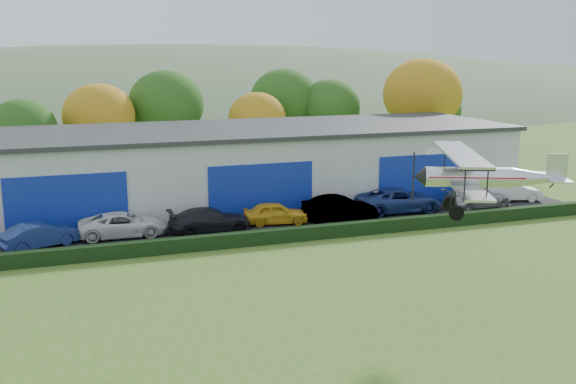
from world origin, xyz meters
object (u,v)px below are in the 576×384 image
object	(u,v)px
car_1	(40,235)
car_5	(339,209)
car_2	(124,225)
car_3	(210,220)
hangar	(238,164)
car_7	(477,198)
car_8	(513,192)
car_4	(276,213)
car_6	(399,200)
biplane	(482,175)

from	to	relation	value
car_1	car_5	bearing A→B (deg)	-113.84
car_2	car_5	size ratio (longest dim) A/B	1.05
car_3	hangar	bearing A→B (deg)	-25.31
car_7	hangar	bearing A→B (deg)	58.21
car_5	car_7	distance (m)	10.51
car_3	car_8	distance (m)	22.71
car_4	car_6	xyz separation A→B (m)	(8.88, 0.33, 0.11)
car_3	car_5	size ratio (longest dim) A/B	1.02
car_5	car_6	distance (m)	4.85
car_2	car_7	bearing A→B (deg)	-90.07
hangar	car_2	bearing A→B (deg)	-139.11
car_2	biplane	size ratio (longest dim) A/B	0.76
car_4	car_2	bearing A→B (deg)	97.15
biplane	car_2	bearing A→B (deg)	150.85
car_5	biplane	bearing A→B (deg)	-167.09
car_1	car_3	xyz separation A→B (m)	(9.59, 0.28, 0.02)
hangar	car_2	distance (m)	12.00
car_1	biplane	size ratio (longest dim) A/B	0.63
car_8	car_6	bearing A→B (deg)	107.46
car_6	biplane	size ratio (longest dim) A/B	0.86
car_2	car_5	distance (m)	13.45
hangar	car_5	bearing A→B (deg)	-62.18
car_1	car_7	size ratio (longest dim) A/B	0.86
car_3	car_7	xyz separation A→B (m)	(18.93, 0.09, -0.01)
car_4	car_8	world-z (taller)	car_4
car_1	car_4	bearing A→B (deg)	-111.37
car_6	car_1	bearing A→B (deg)	95.44
car_7	biplane	distance (m)	20.16
hangar	biplane	xyz separation A→B (m)	(3.79, -24.23, 3.19)
biplane	hangar	bearing A→B (deg)	122.01
car_4	biplane	world-z (taller)	biplane
car_3	car_6	world-z (taller)	car_6
car_5	car_7	bearing A→B (deg)	-73.27
car_8	biplane	bearing A→B (deg)	153.94
car_8	biplane	world-z (taller)	biplane
hangar	car_7	world-z (taller)	hangar
hangar	car_3	bearing A→B (deg)	-115.34
car_1	car_8	world-z (taller)	car_1
hangar	car_3	distance (m)	9.41
car_8	car_4	bearing A→B (deg)	107.43
car_8	car_7	bearing A→B (deg)	120.58
car_5	car_1	bearing A→B (deg)	105.81
car_2	biplane	world-z (taller)	biplane
car_2	car_6	bearing A→B (deg)	-88.36
car_1	car_2	world-z (taller)	car_2
car_1	car_6	world-z (taller)	car_6
car_4	biplane	bearing A→B (deg)	-159.98
car_6	car_8	distance (m)	9.50
biplane	car_4	bearing A→B (deg)	124.99
car_6	biplane	bearing A→B (deg)	164.71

